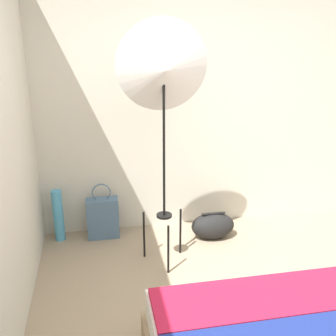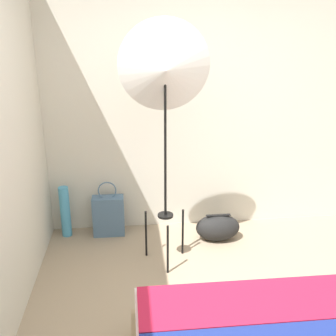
{
  "view_description": "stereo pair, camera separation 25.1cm",
  "coord_description": "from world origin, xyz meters",
  "px_view_note": "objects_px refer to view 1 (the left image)",
  "views": [
    {
      "loc": [
        -0.9,
        -1.81,
        2.02
      ],
      "look_at": [
        -0.34,
        1.16,
        0.95
      ],
      "focal_mm": 42.0,
      "sensor_mm": 36.0,
      "label": 1
    },
    {
      "loc": [
        -0.65,
        -1.84,
        2.02
      ],
      "look_at": [
        -0.34,
        1.16,
        0.95
      ],
      "focal_mm": 42.0,
      "sensor_mm": 36.0,
      "label": 2
    }
  ],
  "objects_px": {
    "paper_roll": "(58,216)",
    "tote_bag": "(103,218)",
    "photo_umbrella": "(164,70)",
    "duffel_bag": "(213,226)"
  },
  "relations": [
    {
      "from": "photo_umbrella",
      "to": "tote_bag",
      "type": "bearing_deg",
      "value": 134.15
    },
    {
      "from": "tote_bag",
      "to": "paper_roll",
      "type": "relative_size",
      "value": 1.09
    },
    {
      "from": "tote_bag",
      "to": "duffel_bag",
      "type": "distance_m",
      "value": 1.12
    },
    {
      "from": "paper_roll",
      "to": "tote_bag",
      "type": "bearing_deg",
      "value": -2.84
    },
    {
      "from": "tote_bag",
      "to": "paper_roll",
      "type": "xyz_separation_m",
      "value": [
        -0.44,
        0.02,
        0.05
      ]
    },
    {
      "from": "photo_umbrella",
      "to": "duffel_bag",
      "type": "xyz_separation_m",
      "value": [
        0.56,
        0.33,
        -1.58
      ]
    },
    {
      "from": "photo_umbrella",
      "to": "paper_roll",
      "type": "height_order",
      "value": "photo_umbrella"
    },
    {
      "from": "tote_bag",
      "to": "paper_roll",
      "type": "bearing_deg",
      "value": 177.16
    },
    {
      "from": "photo_umbrella",
      "to": "duffel_bag",
      "type": "distance_m",
      "value": 1.71
    },
    {
      "from": "tote_bag",
      "to": "duffel_bag",
      "type": "relative_size",
      "value": 1.32
    }
  ]
}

